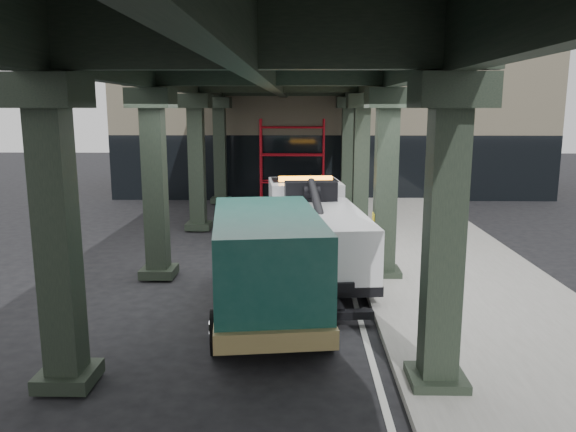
# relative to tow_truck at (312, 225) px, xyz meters

# --- Properties ---
(ground) EXTENTS (90.00, 90.00, 0.00)m
(ground) POSITION_rel_tow_truck_xyz_m (-0.72, -3.14, -1.25)
(ground) COLOR black
(ground) RESTS_ON ground
(sidewalk) EXTENTS (5.00, 40.00, 0.15)m
(sidewalk) POSITION_rel_tow_truck_xyz_m (3.78, -1.14, -1.17)
(sidewalk) COLOR gray
(sidewalk) RESTS_ON ground
(lane_stripe) EXTENTS (0.12, 38.00, 0.01)m
(lane_stripe) POSITION_rel_tow_truck_xyz_m (0.98, -1.14, -1.24)
(lane_stripe) COLOR silver
(lane_stripe) RESTS_ON ground
(viaduct) EXTENTS (7.40, 32.00, 6.40)m
(viaduct) POSITION_rel_tow_truck_xyz_m (-1.12, -1.14, 4.22)
(viaduct) COLOR black
(viaduct) RESTS_ON ground
(building) EXTENTS (22.00, 10.00, 8.00)m
(building) POSITION_rel_tow_truck_xyz_m (1.28, 16.86, 2.75)
(building) COLOR #C6B793
(building) RESTS_ON ground
(scaffolding) EXTENTS (3.08, 0.88, 4.00)m
(scaffolding) POSITION_rel_tow_truck_xyz_m (-0.72, 11.50, 0.86)
(scaffolding) COLOR red
(scaffolding) RESTS_ON ground
(tow_truck) EXTENTS (2.94, 7.96, 2.55)m
(tow_truck) POSITION_rel_tow_truck_xyz_m (0.00, 0.00, 0.00)
(tow_truck) COLOR black
(tow_truck) RESTS_ON ground
(towed_van) EXTENTS (2.94, 6.03, 2.35)m
(towed_van) POSITION_rel_tow_truck_xyz_m (-1.08, -3.88, 0.02)
(towed_van) COLOR #13453C
(towed_van) RESTS_ON ground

